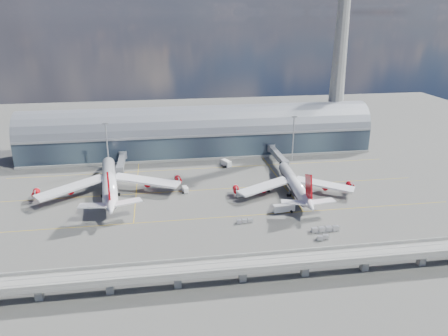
{
  "coord_description": "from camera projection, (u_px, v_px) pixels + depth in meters",
  "views": [
    {
      "loc": [
        -23.45,
        -168.51,
        78.56
      ],
      "look_at": [
        4.31,
        10.0,
        14.0
      ],
      "focal_mm": 35.0,
      "sensor_mm": 36.0,
      "label": 1
    }
  ],
  "objects": [
    {
      "name": "service_truck_5",
      "position": [
        226.0,
        163.0,
        235.64
      ],
      "size": [
        5.22,
        7.33,
        3.31
      ],
      "rotation": [
        0.0,
        0.0,
        0.43
      ],
      "color": "silver",
      "rests_on": "ground"
    },
    {
      "name": "cargo_train_0",
      "position": [
        245.0,
        221.0,
        172.3
      ],
      "size": [
        6.77,
        1.92,
        1.49
      ],
      "rotation": [
        0.0,
        0.0,
        1.49
      ],
      "color": "gray",
      "rests_on": "ground"
    },
    {
      "name": "cargo_train_2",
      "position": [
        323.0,
        238.0,
        159.61
      ],
      "size": [
        5.02,
        2.69,
        1.63
      ],
      "rotation": [
        0.0,
        0.0,
        1.32
      ],
      "color": "gray",
      "rests_on": "ground"
    },
    {
      "name": "guideway",
      "position": [
        243.0,
        266.0,
        133.67
      ],
      "size": [
        220.0,
        8.5,
        7.2
      ],
      "color": "gray",
      "rests_on": "ground"
    },
    {
      "name": "ground",
      "position": [
        218.0,
        207.0,
        186.63
      ],
      "size": [
        500.0,
        500.0,
        0.0
      ],
      "primitive_type": "plane",
      "color": "#474744",
      "rests_on": "ground"
    },
    {
      "name": "jet_bridge_right",
      "position": [
        277.0,
        155.0,
        238.32
      ],
      "size": [
        4.4,
        32.0,
        7.25
      ],
      "color": "gray",
      "rests_on": "ground"
    },
    {
      "name": "taxi_lines",
      "position": [
        211.0,
        188.0,
        207.2
      ],
      "size": [
        200.0,
        80.12,
        0.01
      ],
      "color": "gold",
      "rests_on": "ground"
    },
    {
      "name": "service_truck_3",
      "position": [
        264.0,
        187.0,
        203.54
      ],
      "size": [
        5.87,
        6.67,
        3.13
      ],
      "rotation": [
        0.0,
        0.0,
        -0.64
      ],
      "color": "silver",
      "rests_on": "ground"
    },
    {
      "name": "control_tower",
      "position": [
        339.0,
        60.0,
        258.79
      ],
      "size": [
        19.0,
        19.0,
        103.0
      ],
      "color": "gray",
      "rests_on": "ground"
    },
    {
      "name": "floodlight_mast_left",
      "position": [
        107.0,
        145.0,
        225.98
      ],
      "size": [
        3.0,
        0.7,
        25.7
      ],
      "color": "gray",
      "rests_on": "ground"
    },
    {
      "name": "jet_bridge_left",
      "position": [
        122.0,
        161.0,
        228.05
      ],
      "size": [
        4.4,
        28.0,
        7.25
      ],
      "color": "gray",
      "rests_on": "ground"
    },
    {
      "name": "service_truck_4",
      "position": [
        185.0,
        189.0,
        201.62
      ],
      "size": [
        2.95,
        4.9,
        2.66
      ],
      "rotation": [
        0.0,
        0.0,
        0.19
      ],
      "color": "silver",
      "rests_on": "ground"
    },
    {
      "name": "airliner_left",
      "position": [
        109.0,
        183.0,
        196.93
      ],
      "size": [
        66.42,
        69.83,
        21.27
      ],
      "rotation": [
        0.0,
        0.0,
        0.11
      ],
      "color": "white",
      "rests_on": "ground"
    },
    {
      "name": "terminal",
      "position": [
        199.0,
        134.0,
        255.38
      ],
      "size": [
        200.0,
        30.0,
        28.0
      ],
      "color": "#202935",
      "rests_on": "ground"
    },
    {
      "name": "floodlight_mast_right",
      "position": [
        293.0,
        137.0,
        240.46
      ],
      "size": [
        3.0,
        0.7,
        25.7
      ],
      "color": "gray",
      "rests_on": "ground"
    },
    {
      "name": "airliner_right",
      "position": [
        295.0,
        185.0,
        198.01
      ],
      "size": [
        56.29,
        58.84,
        18.66
      ],
      "rotation": [
        0.0,
        0.0,
        -0.06
      ],
      "color": "white",
      "rests_on": "ground"
    },
    {
      "name": "service_truck_2",
      "position": [
        284.0,
        208.0,
        181.61
      ],
      "size": [
        9.32,
        3.63,
        3.29
      ],
      "rotation": [
        0.0,
        0.0,
        1.68
      ],
      "color": "silver",
      "rests_on": "ground"
    },
    {
      "name": "service_truck_1",
      "position": [
        241.0,
        194.0,
        196.65
      ],
      "size": [
        4.55,
        2.72,
        2.48
      ],
      "rotation": [
        0.0,
        0.0,
        1.75
      ],
      "color": "silver",
      "rests_on": "ground"
    },
    {
      "name": "cargo_train_1",
      "position": [
        325.0,
        229.0,
        165.51
      ],
      "size": [
        11.12,
        1.98,
        1.85
      ],
      "rotation": [
        0.0,
        0.0,
        1.55
      ],
      "color": "gray",
      "rests_on": "ground"
    }
  ]
}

